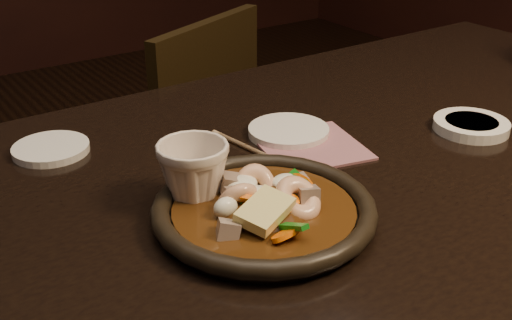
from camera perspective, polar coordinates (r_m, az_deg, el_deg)
table at (r=0.86m, az=7.24°, el=-6.71°), size 1.60×0.90×0.75m
chair at (r=1.56m, az=-7.27°, el=-0.57°), size 0.50×0.50×0.81m
plate at (r=0.73m, az=0.71°, el=-4.57°), size 0.26×0.26×0.03m
stirfry at (r=0.73m, az=0.60°, el=-4.01°), size 0.16×0.16×0.06m
soy_dish at (r=1.01m, az=18.58°, el=2.93°), size 0.11×0.11×0.02m
saucer_left at (r=0.94m, az=-17.76°, el=0.96°), size 0.11×0.11×0.01m
saucer_right at (r=0.95m, az=2.92°, el=2.56°), size 0.12×0.12×0.01m
tea_cup at (r=0.75m, az=-5.59°, el=-1.11°), size 0.10×0.10×0.09m
chopsticks at (r=0.87m, az=1.16°, el=0.23°), size 0.04×0.23×0.01m
napkin at (r=0.91m, az=4.93°, el=1.18°), size 0.16×0.16×0.00m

